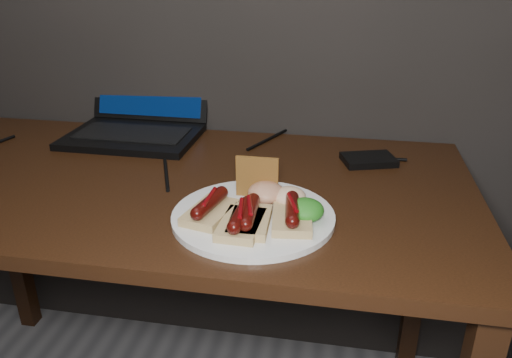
{
  "coord_description": "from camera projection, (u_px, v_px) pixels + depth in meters",
  "views": [
    {
      "loc": [
        0.4,
        0.41,
        1.2
      ],
      "look_at": [
        0.25,
        1.26,
        0.82
      ],
      "focal_mm": 35.0,
      "sensor_mm": 36.0,
      "label": 1
    }
  ],
  "objects": [
    {
      "name": "coleslaw_mound",
      "position": [
        289.0,
        197.0,
        0.96
      ],
      "size": [
        0.06,
        0.06,
        0.04
      ],
      "primitive_type": "ellipsoid",
      "color": "white",
      "rests_on": "plate"
    },
    {
      "name": "desk",
      "position": [
        160.0,
        213.0,
        1.16
      ],
      "size": [
        1.4,
        0.7,
        0.75
      ],
      "color": "#351B0D",
      "rests_on": "ground"
    },
    {
      "name": "laptop",
      "position": [
        140.0,
        114.0,
        1.38
      ],
      "size": [
        0.35,
        0.33,
        0.25
      ],
      "color": "black",
      "rests_on": "desk"
    },
    {
      "name": "bread_sausage_right",
      "position": [
        292.0,
        214.0,
        0.9
      ],
      "size": [
        0.08,
        0.12,
        0.04
      ],
      "color": "#E2C884",
      "rests_on": "plate"
    },
    {
      "name": "bread_sausage_center",
      "position": [
        250.0,
        217.0,
        0.89
      ],
      "size": [
        0.07,
        0.12,
        0.04
      ],
      "color": "#E2C884",
      "rests_on": "plate"
    },
    {
      "name": "plate",
      "position": [
        253.0,
        216.0,
        0.94
      ],
      "size": [
        0.38,
        0.38,
        0.01
      ],
      "primitive_type": "cylinder",
      "rotation": [
        0.0,
        0.0,
        -0.29
      ],
      "color": "white",
      "rests_on": "desk"
    },
    {
      "name": "bread_sausage_left",
      "position": [
        210.0,
        208.0,
        0.92
      ],
      "size": [
        0.09,
        0.13,
        0.04
      ],
      "color": "#E2C884",
      "rests_on": "plate"
    },
    {
      "name": "crispbread",
      "position": [
        257.0,
        177.0,
        0.99
      ],
      "size": [
        0.08,
        0.01,
        0.08
      ],
      "primitive_type": "cube",
      "color": "#9C672B",
      "rests_on": "plate"
    },
    {
      "name": "hard_drive",
      "position": [
        369.0,
        160.0,
        1.2
      ],
      "size": [
        0.14,
        0.12,
        0.02
      ],
      "primitive_type": "cube",
      "rotation": [
        0.0,
        0.0,
        0.31
      ],
      "color": "black",
      "rests_on": "desk"
    },
    {
      "name": "bread_sausage_extra",
      "position": [
        241.0,
        220.0,
        0.88
      ],
      "size": [
        0.07,
        0.12,
        0.04
      ],
      "color": "#E2C884",
      "rests_on": "plate"
    },
    {
      "name": "desk_cables",
      "position": [
        188.0,
        152.0,
        1.25
      ],
      "size": [
        1.1,
        0.47,
        0.01
      ],
      "color": "black",
      "rests_on": "desk"
    },
    {
      "name": "salad_greens",
      "position": [
        305.0,
        210.0,
        0.91
      ],
      "size": [
        0.07,
        0.07,
        0.04
      ],
      "primitive_type": "ellipsoid",
      "color": "#1B5D12",
      "rests_on": "plate"
    },
    {
      "name": "salsa_mound",
      "position": [
        266.0,
        192.0,
        0.98
      ],
      "size": [
        0.07,
        0.07,
        0.04
      ],
      "primitive_type": "ellipsoid",
      "color": "#9C1C0F",
      "rests_on": "plate"
    }
  ]
}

